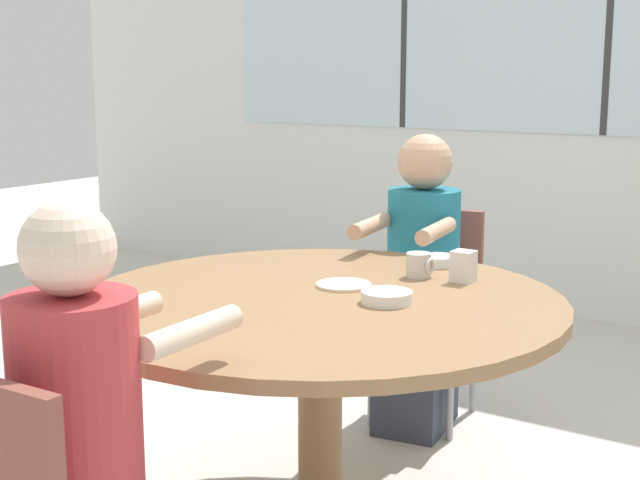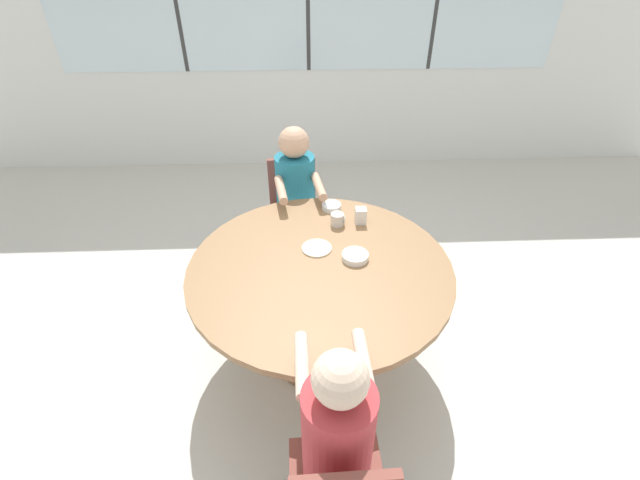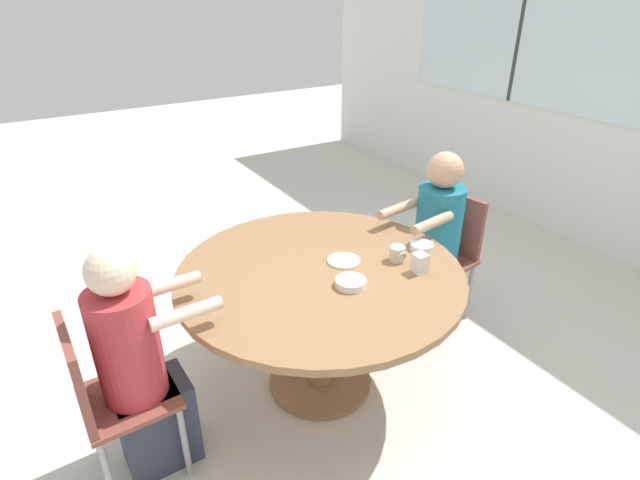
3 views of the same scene
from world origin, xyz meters
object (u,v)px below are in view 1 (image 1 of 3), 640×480
at_px(milk_carton_small, 463,266).
at_px(bowl_cereal, 387,297).
at_px(person_woman_green_shirt, 420,295).
at_px(chair_for_woman_green_shirt, 432,293).
at_px(coffee_mug, 419,265).
at_px(bowl_white_shallow, 438,261).

xyz_separation_m(milk_carton_small, bowl_cereal, (-0.08, -0.38, -0.03)).
bearing_deg(milk_carton_small, bowl_cereal, -101.19).
distance_m(person_woman_green_shirt, bowl_cereal, 1.00).
xyz_separation_m(chair_for_woman_green_shirt, bowl_cereal, (0.37, -1.07, 0.27)).
height_order(chair_for_woman_green_shirt, bowl_cereal, chair_for_woman_green_shirt).
bearing_deg(chair_for_woman_green_shirt, person_woman_green_shirt, 90.00).
xyz_separation_m(chair_for_woman_green_shirt, person_woman_green_shirt, (0.02, -0.16, 0.03)).
distance_m(chair_for_woman_green_shirt, coffee_mug, 0.82).
distance_m(chair_for_woman_green_shirt, milk_carton_small, 0.87).
distance_m(milk_carton_small, bowl_white_shallow, 0.25).
height_order(coffee_mug, bowl_cereal, coffee_mug).
distance_m(person_woman_green_shirt, milk_carton_small, 0.73).
height_order(coffee_mug, bowl_white_shallow, coffee_mug).
bearing_deg(milk_carton_small, person_woman_green_shirt, 128.99).
bearing_deg(coffee_mug, bowl_white_shallow, 97.77).
height_order(person_woman_green_shirt, coffee_mug, person_woman_green_shirt).
relative_size(chair_for_woman_green_shirt, person_woman_green_shirt, 0.73).
bearing_deg(coffee_mug, milk_carton_small, 8.31).
height_order(person_woman_green_shirt, bowl_white_shallow, person_woman_green_shirt).
relative_size(chair_for_woman_green_shirt, bowl_cereal, 5.71).
bearing_deg(bowl_white_shallow, chair_for_woman_green_shirt, 117.97).
distance_m(person_woman_green_shirt, bowl_white_shallow, 0.49).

